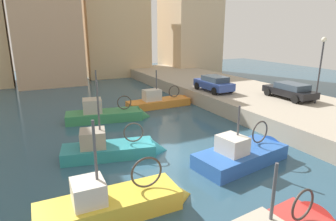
{
  "coord_description": "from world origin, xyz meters",
  "views": [
    {
      "loc": [
        -6.27,
        -12.91,
        6.56
      ],
      "look_at": [
        2.16,
        3.95,
        1.2
      ],
      "focal_mm": 30.69,
      "sensor_mm": 36.0,
      "label": 1
    }
  ],
  "objects_px": {
    "fishing_boat_yellow": "(119,211)",
    "quay_streetlamp": "(321,59)",
    "fishing_boat_orange": "(162,105)",
    "parked_car_black": "(290,90)",
    "fishing_boat_teal": "(115,153)",
    "parked_car_blue": "(214,83)",
    "fishing_boat_green": "(109,118)",
    "fishing_boat_blue": "(245,159)"
  },
  "relations": [
    {
      "from": "fishing_boat_teal",
      "to": "parked_car_blue",
      "type": "xyz_separation_m",
      "value": [
        11.12,
        6.73,
        1.77
      ]
    },
    {
      "from": "fishing_boat_orange",
      "to": "fishing_boat_yellow",
      "type": "relative_size",
      "value": 1.07
    },
    {
      "from": "parked_car_black",
      "to": "fishing_boat_yellow",
      "type": "bearing_deg",
      "value": -157.62
    },
    {
      "from": "fishing_boat_blue",
      "to": "parked_car_blue",
      "type": "bearing_deg",
      "value": 62.99
    },
    {
      "from": "fishing_boat_orange",
      "to": "fishing_boat_blue",
      "type": "xyz_separation_m",
      "value": [
        -0.86,
        -11.81,
        -0.02
      ]
    },
    {
      "from": "fishing_boat_orange",
      "to": "fishing_boat_blue",
      "type": "distance_m",
      "value": 11.84
    },
    {
      "from": "fishing_boat_orange",
      "to": "fishing_boat_yellow",
      "type": "xyz_separation_m",
      "value": [
        -8.01,
        -13.11,
        -0.02
      ]
    },
    {
      "from": "fishing_boat_blue",
      "to": "parked_car_black",
      "type": "bearing_deg",
      "value": 30.62
    },
    {
      "from": "fishing_boat_yellow",
      "to": "quay_streetlamp",
      "type": "relative_size",
      "value": 1.23
    },
    {
      "from": "fishing_boat_yellow",
      "to": "parked_car_blue",
      "type": "relative_size",
      "value": 1.48
    },
    {
      "from": "fishing_boat_green",
      "to": "parked_car_black",
      "type": "height_order",
      "value": "fishing_boat_green"
    },
    {
      "from": "parked_car_black",
      "to": "fishing_boat_green",
      "type": "bearing_deg",
      "value": 161.15
    },
    {
      "from": "fishing_boat_blue",
      "to": "fishing_boat_teal",
      "type": "bearing_deg",
      "value": 147.7
    },
    {
      "from": "fishing_boat_orange",
      "to": "fishing_boat_green",
      "type": "distance_m",
      "value": 5.58
    },
    {
      "from": "fishing_boat_teal",
      "to": "quay_streetlamp",
      "type": "bearing_deg",
      "value": -0.82
    },
    {
      "from": "parked_car_blue",
      "to": "fishing_boat_teal",
      "type": "bearing_deg",
      "value": -148.81
    },
    {
      "from": "fishing_boat_teal",
      "to": "fishing_boat_orange",
      "type": "height_order",
      "value": "fishing_boat_teal"
    },
    {
      "from": "fishing_boat_green",
      "to": "quay_streetlamp",
      "type": "xyz_separation_m",
      "value": [
        14.08,
        -6.57,
        4.31
      ]
    },
    {
      "from": "fishing_boat_orange",
      "to": "fishing_boat_yellow",
      "type": "distance_m",
      "value": 15.36
    },
    {
      "from": "parked_car_blue",
      "to": "fishing_boat_green",
      "type": "bearing_deg",
      "value": -177.74
    },
    {
      "from": "fishing_boat_teal",
      "to": "fishing_boat_orange",
      "type": "xyz_separation_m",
      "value": [
        6.68,
        8.13,
        -0.01
      ]
    },
    {
      "from": "fishing_boat_teal",
      "to": "quay_streetlamp",
      "type": "distance_m",
      "value": 16.06
    },
    {
      "from": "fishing_boat_green",
      "to": "parked_car_blue",
      "type": "xyz_separation_m",
      "value": [
        9.73,
        0.38,
        1.77
      ]
    },
    {
      "from": "fishing_boat_blue",
      "to": "quay_streetlamp",
      "type": "bearing_deg",
      "value": 19.68
    },
    {
      "from": "fishing_boat_blue",
      "to": "parked_car_black",
      "type": "height_order",
      "value": "fishing_boat_blue"
    },
    {
      "from": "fishing_boat_orange",
      "to": "quay_streetlamp",
      "type": "distance_m",
      "value": 12.88
    },
    {
      "from": "fishing_boat_teal",
      "to": "quay_streetlamp",
      "type": "relative_size",
      "value": 1.2
    },
    {
      "from": "fishing_boat_yellow",
      "to": "quay_streetlamp",
      "type": "distance_m",
      "value": 18.0
    },
    {
      "from": "fishing_boat_orange",
      "to": "quay_streetlamp",
      "type": "xyz_separation_m",
      "value": [
        8.8,
        -8.36,
        4.32
      ]
    },
    {
      "from": "fishing_boat_green",
      "to": "parked_car_blue",
      "type": "bearing_deg",
      "value": 2.26
    },
    {
      "from": "parked_car_black",
      "to": "quay_streetlamp",
      "type": "relative_size",
      "value": 0.89
    },
    {
      "from": "quay_streetlamp",
      "to": "fishing_boat_teal",
      "type": "bearing_deg",
      "value": 179.18
    },
    {
      "from": "fishing_boat_orange",
      "to": "parked_car_blue",
      "type": "bearing_deg",
      "value": -17.49
    },
    {
      "from": "parked_car_black",
      "to": "parked_car_blue",
      "type": "xyz_separation_m",
      "value": [
        -3.81,
        5.01,
        0.06
      ]
    },
    {
      "from": "fishing_boat_orange",
      "to": "parked_car_blue",
      "type": "distance_m",
      "value": 4.99
    },
    {
      "from": "parked_car_blue",
      "to": "quay_streetlamp",
      "type": "height_order",
      "value": "quay_streetlamp"
    },
    {
      "from": "fishing_boat_blue",
      "to": "fishing_boat_green",
      "type": "height_order",
      "value": "fishing_boat_green"
    },
    {
      "from": "fishing_boat_blue",
      "to": "quay_streetlamp",
      "type": "relative_size",
      "value": 1.23
    },
    {
      "from": "fishing_boat_green",
      "to": "fishing_boat_yellow",
      "type": "bearing_deg",
      "value": -103.53
    },
    {
      "from": "fishing_boat_yellow",
      "to": "quay_streetlamp",
      "type": "xyz_separation_m",
      "value": [
        16.81,
        4.75,
        4.34
      ]
    },
    {
      "from": "parked_car_black",
      "to": "parked_car_blue",
      "type": "height_order",
      "value": "parked_car_blue"
    },
    {
      "from": "fishing_boat_orange",
      "to": "parked_car_black",
      "type": "xyz_separation_m",
      "value": [
        8.26,
        -6.41,
        1.73
      ]
    }
  ]
}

